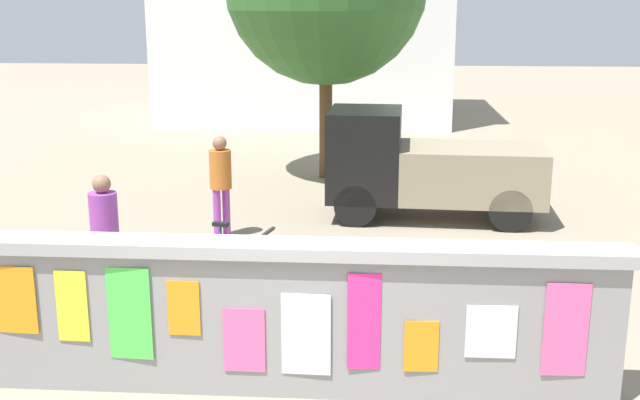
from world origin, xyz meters
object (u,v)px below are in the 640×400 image
person_walking (104,226)px  person_bystander (221,176)px  bicycle_near (233,268)px  motorcycle (442,303)px  auto_rickshaw_truck (423,166)px

person_walking → person_bystander: bearing=72.6°
bicycle_near → person_walking: bearing=-167.7°
bicycle_near → person_walking: size_ratio=1.03×
bicycle_near → person_bystander: person_bystander is taller
motorcycle → person_bystander: bearing=130.3°
auto_rickshaw_truck → person_walking: size_ratio=2.26×
auto_rickshaw_truck → person_walking: (-4.07, -4.18, 0.09)m
motorcycle → bicycle_near: bearing=153.9°
bicycle_near → person_bystander: (-0.62, 2.47, 0.62)m
auto_rickshaw_truck → person_walking: 5.84m
bicycle_near → auto_rickshaw_truck: bearing=56.3°
motorcycle → bicycle_near: (-2.51, 1.23, -0.10)m
auto_rickshaw_truck → motorcycle: auto_rickshaw_truck is taller
motorcycle → person_bystander: person_bystander is taller
auto_rickshaw_truck → person_bystander: size_ratio=2.26×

